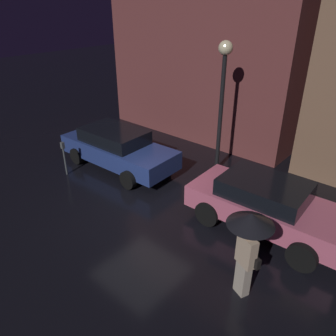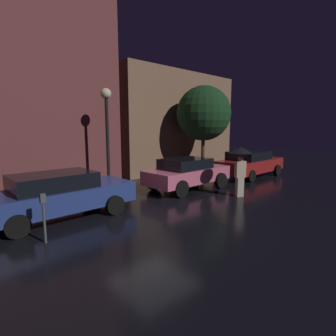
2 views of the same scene
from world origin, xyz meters
name	(u,v)px [view 1 (image 1 of 2)]	position (x,y,z in m)	size (l,w,h in m)	color
ground_plane	(139,208)	(0.00, 0.00, 0.00)	(60.00, 60.00, 0.00)	black
building_facade_left	(210,11)	(-2.26, 6.50, 5.01)	(8.33, 3.00, 10.03)	brown
parked_car_blue	(118,148)	(-2.48, 1.43, 0.73)	(4.47, 1.89, 1.39)	navy
parked_car_pink	(267,204)	(3.18, 1.52, 0.75)	(4.15, 1.91, 1.39)	#DB6684
pedestrian_with_umbrella	(249,235)	(3.81, -0.78, 1.51)	(0.90, 0.90, 1.99)	beige
parking_meter	(64,155)	(-3.39, -0.16, 0.75)	(0.12, 0.10, 1.20)	#4C5154
street_lamp_near	(223,82)	(0.37, 3.54, 3.12)	(0.45, 0.45, 4.36)	black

